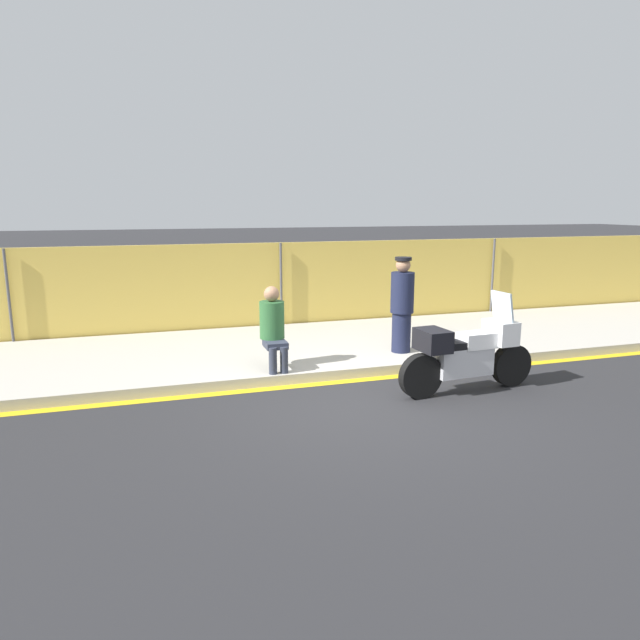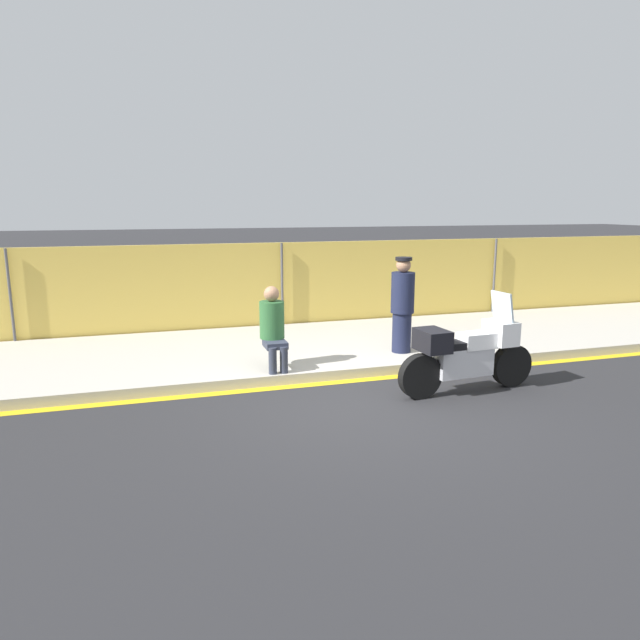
# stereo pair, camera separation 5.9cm
# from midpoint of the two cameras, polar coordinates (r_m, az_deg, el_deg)

# --- Properties ---
(ground_plane) EXTENTS (120.00, 120.00, 0.00)m
(ground_plane) POSITION_cam_midpoint_polar(r_m,az_deg,el_deg) (7.76, 4.58, -8.39)
(ground_plane) COLOR #262628
(sidewalk) EXTENTS (37.77, 3.59, 0.16)m
(sidewalk) POSITION_cam_midpoint_polar(r_m,az_deg,el_deg) (10.36, -1.31, -2.80)
(sidewalk) COLOR #ADA89E
(sidewalk) RESTS_ON ground_plane
(curb_paint_stripe) EXTENTS (37.77, 0.18, 0.01)m
(curb_paint_stripe) POSITION_cam_midpoint_polar(r_m,az_deg,el_deg) (8.65, 2.10, -6.22)
(curb_paint_stripe) COLOR gold
(curb_paint_stripe) RESTS_ON ground_plane
(storefront_fence) EXTENTS (35.88, 0.17, 1.87)m
(storefront_fence) POSITION_cam_midpoint_polar(r_m,az_deg,el_deg) (11.99, -3.77, 3.28)
(storefront_fence) COLOR gold
(storefront_fence) RESTS_ON ground_plane
(motorcycle) EXTENTS (2.17, 0.59, 1.42)m
(motorcycle) POSITION_cam_midpoint_polar(r_m,az_deg,el_deg) (8.33, 14.69, -3.27)
(motorcycle) COLOR black
(motorcycle) RESTS_ON ground_plane
(officer_standing) EXTENTS (0.39, 0.39, 1.62)m
(officer_standing) POSITION_cam_midpoint_polar(r_m,az_deg,el_deg) (9.71, 8.42, 1.55)
(officer_standing) COLOR #191E38
(officer_standing) RESTS_ON sidewalk
(person_seated_on_curb) EXTENTS (0.38, 0.65, 1.26)m
(person_seated_on_curb) POSITION_cam_midpoint_polar(r_m,az_deg,el_deg) (8.72, -4.55, -0.35)
(person_seated_on_curb) COLOR #2D3342
(person_seated_on_curb) RESTS_ON sidewalk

